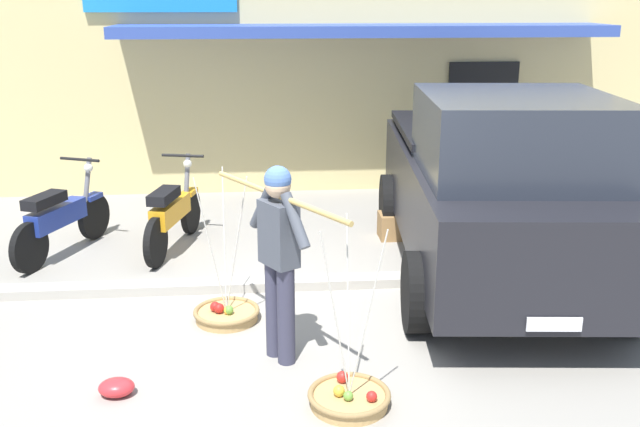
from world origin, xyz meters
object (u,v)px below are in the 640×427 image
fruit_vendor (279,251)px  plastic_litter_bag (116,387)px  fruit_basket_left_side (226,313)px  parked_truck (495,187)px  fruit_basket_right_side (349,397)px  wooden_crate (396,226)px  motorcycle_second_in_row (173,214)px  motorcycle_nearest_shop (61,219)px

fruit_vendor → plastic_litter_bag: bearing=-159.0°
fruit_vendor → fruit_basket_left_side: 1.30m
parked_truck → fruit_basket_right_side: bearing=-127.2°
wooden_crate → fruit_vendor: bearing=-117.3°
motorcycle_second_in_row → fruit_basket_right_side: bearing=-65.0°
fruit_vendor → motorcycle_nearest_shop: fruit_vendor is taller
plastic_litter_bag → motorcycle_second_in_row: bearing=88.6°
parked_truck → motorcycle_second_in_row: bearing=161.3°
motorcycle_nearest_shop → motorcycle_second_in_row: 1.30m
fruit_basket_left_side → motorcycle_nearest_shop: size_ratio=0.84×
motorcycle_second_in_row → fruit_vendor: bearing=-67.1°
motorcycle_nearest_shop → parked_truck: 5.02m
fruit_basket_right_side → motorcycle_nearest_shop: (-3.00, 3.56, 0.38)m
plastic_litter_bag → fruit_basket_left_side: bearing=58.2°
fruit_basket_right_side → wooden_crate: fruit_basket_right_side is taller
fruit_vendor → parked_truck: (2.35, 1.65, 0.05)m
parked_truck → plastic_litter_bag: (-3.65, -2.15, -0.96)m
motorcycle_nearest_shop → wooden_crate: bearing=4.1°
fruit_vendor → parked_truck: parked_truck is taller
fruit_basket_left_side → motorcycle_second_in_row: size_ratio=0.81×
fruit_basket_right_side → wooden_crate: bearing=74.3°
fruit_vendor → fruit_basket_left_side: size_ratio=1.17×
fruit_basket_right_side → parked_truck: 3.22m
wooden_crate → motorcycle_second_in_row: bearing=-175.8°
motorcycle_nearest_shop → motorcycle_second_in_row: size_ratio=0.96×
fruit_basket_right_side → motorcycle_nearest_shop: size_ratio=0.84×
fruit_basket_left_side → plastic_litter_bag: size_ratio=5.18×
fruit_basket_right_side → fruit_vendor: bearing=121.9°
fruit_basket_left_side → fruit_basket_right_side: same height
fruit_vendor → motorcycle_second_in_row: size_ratio=0.95×
motorcycle_nearest_shop → plastic_litter_bag: (1.22, -3.27, -0.38)m
motorcycle_second_in_row → motorcycle_nearest_shop: bearing=-176.1°
fruit_basket_left_side → parked_truck: parked_truck is taller
parked_truck → fruit_vendor: bearing=-144.9°
motorcycle_nearest_shop → motorcycle_second_in_row: bearing=3.9°
fruit_vendor → parked_truck: 2.88m
parked_truck → wooden_crate: parked_truck is taller
parked_truck → motorcycle_nearest_shop: bearing=167.1°
fruit_basket_left_side → fruit_basket_right_side: size_ratio=1.00×
fruit_basket_left_side → motorcycle_nearest_shop: (-2.02, 1.98, 0.38)m
motorcycle_nearest_shop → motorcycle_second_in_row: (1.30, 0.09, 0.00)m
fruit_basket_left_side → wooden_crate: fruit_basket_left_side is taller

